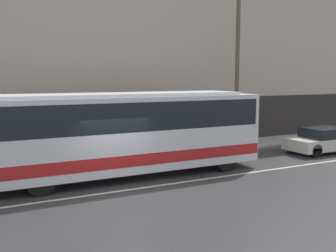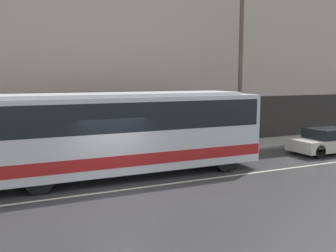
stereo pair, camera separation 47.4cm
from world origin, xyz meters
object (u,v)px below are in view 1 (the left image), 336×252
at_px(utility_pole_near, 237,75).
at_px(pedestrian_waiting, 94,144).
at_px(sedan_white_front, 324,140).
at_px(transit_bus, 124,130).

relative_size(utility_pole_near, pedestrian_waiting, 4.68).
xyz_separation_m(sedan_white_front, utility_pole_near, (-3.66, 2.97, 3.50)).
bearing_deg(pedestrian_waiting, transit_bus, -81.17).
height_order(sedan_white_front, utility_pole_near, utility_pole_near).
bearing_deg(utility_pole_near, sedan_white_front, -39.08).
height_order(transit_bus, pedestrian_waiting, transit_bus).
relative_size(sedan_white_front, pedestrian_waiting, 2.57).
bearing_deg(pedestrian_waiting, utility_pole_near, 0.60).
bearing_deg(sedan_white_front, pedestrian_waiting, 166.30).
xyz_separation_m(transit_bus, pedestrian_waiting, (-0.45, 2.89, -0.97)).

